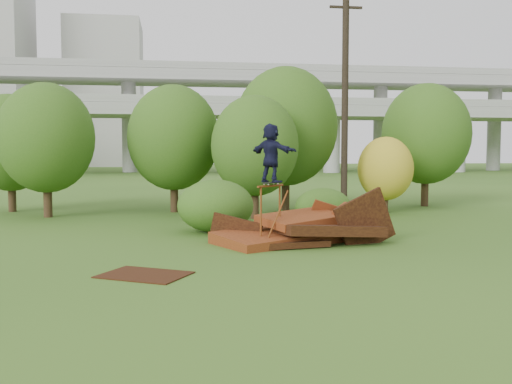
{
  "coord_description": "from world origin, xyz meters",
  "views": [
    {
      "loc": [
        -3.2,
        -14.31,
        2.75
      ],
      "look_at": [
        -0.8,
        2.0,
        1.6
      ],
      "focal_mm": 40.0,
      "sensor_mm": 36.0,
      "label": 1
    }
  ],
  "objects": [
    {
      "name": "shrub_right",
      "position": [
        2.23,
        5.78,
        0.73
      ],
      "size": [
        2.06,
        1.89,
        1.46
      ],
      "primitive_type": "ellipsoid",
      "color": "#224512",
      "rests_on": "ground"
    },
    {
      "name": "shrub_left",
      "position": [
        -1.73,
        5.19,
        0.91
      ],
      "size": [
        2.63,
        2.43,
        1.82
      ],
      "primitive_type": "ellipsoid",
      "color": "#224512",
      "rests_on": "ground"
    },
    {
      "name": "freeway_overpass",
      "position": [
        0.0,
        62.92,
        10.32
      ],
      "size": [
        160.0,
        15.0,
        13.7
      ],
      "color": "gray",
      "rests_on": "ground"
    },
    {
      "name": "building_right",
      "position": [
        -16.0,
        102.0,
        14.0
      ],
      "size": [
        14.0,
        14.0,
        28.0
      ],
      "primitive_type": "cube",
      "color": "#9E9E99",
      "rests_on": "ground"
    },
    {
      "name": "skater",
      "position": [
        -0.31,
        2.3,
        2.73
      ],
      "size": [
        1.44,
        1.56,
        1.74
      ],
      "primitive_type": "imported",
      "rotation": [
        0.0,
        0.0,
        2.28
      ],
      "color": "black",
      "rests_on": "skateboard"
    },
    {
      "name": "utility_pole",
      "position": [
        4.07,
        9.21,
        4.86
      ],
      "size": [
        1.4,
        0.28,
        9.58
      ],
      "color": "black",
      "rests_on": "ground"
    },
    {
      "name": "tree_1",
      "position": [
        -3.12,
        12.1,
        3.42
      ],
      "size": [
        4.19,
        4.19,
        5.83
      ],
      "color": "black",
      "rests_on": "ground"
    },
    {
      "name": "tree_4",
      "position": [
        6.32,
        10.25,
        2.01
      ],
      "size": [
        2.5,
        2.5,
        3.45
      ],
      "color": "black",
      "rests_on": "ground"
    },
    {
      "name": "scrap_pile",
      "position": [
        0.64,
        2.5,
        0.37
      ],
      "size": [
        5.74,
        3.5,
        2.1
      ],
      "color": "#4B1C0D",
      "rests_on": "ground"
    },
    {
      "name": "tree_0",
      "position": [
        -8.43,
        10.72,
        3.35
      ],
      "size": [
        4.02,
        4.02,
        5.67
      ],
      "color": "black",
      "rests_on": "ground"
    },
    {
      "name": "skateboard",
      "position": [
        -0.31,
        2.3,
        1.85
      ],
      "size": [
        0.61,
        0.62,
        0.07
      ],
      "rotation": [
        0.0,
        0.0,
        0.79
      ],
      "color": "black",
      "rests_on": "grind_rail"
    },
    {
      "name": "flat_plate",
      "position": [
        -3.84,
        -1.5,
        0.01
      ],
      "size": [
        2.29,
        2.09,
        0.03
      ],
      "primitive_type": "cube",
      "rotation": [
        0.0,
        0.0,
        -0.52
      ],
      "color": "#32180A",
      "rests_on": "ground"
    },
    {
      "name": "tree_2",
      "position": [
        0.18,
        8.98,
        3.01
      ],
      "size": [
        3.62,
        3.62,
        5.1
      ],
      "color": "black",
      "rests_on": "ground"
    },
    {
      "name": "tree_6",
      "position": [
        -10.55,
        13.33,
        3.19
      ],
      "size": [
        3.88,
        3.88,
        5.42
      ],
      "color": "black",
      "rests_on": "ground"
    },
    {
      "name": "tree_5",
      "position": [
        9.55,
        13.13,
        3.68
      ],
      "size": [
        4.44,
        4.44,
        6.23
      ],
      "color": "black",
      "rests_on": "ground"
    },
    {
      "name": "tree_3",
      "position": [
        2.13,
        12.26,
        3.96
      ],
      "size": [
        4.89,
        4.89,
        6.78
      ],
      "color": "black",
      "rests_on": "ground"
    },
    {
      "name": "grind_rail",
      "position": [
        -0.32,
        2.29,
        1.14
      ],
      "size": [
        0.94,
        0.96,
        1.79
      ],
      "color": "brown",
      "rests_on": "ground"
    },
    {
      "name": "ground",
      "position": [
        0.0,
        0.0,
        0.0
      ],
      "size": [
        240.0,
        240.0,
        0.0
      ],
      "primitive_type": "plane",
      "color": "#2D5116",
      "rests_on": "ground"
    }
  ]
}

